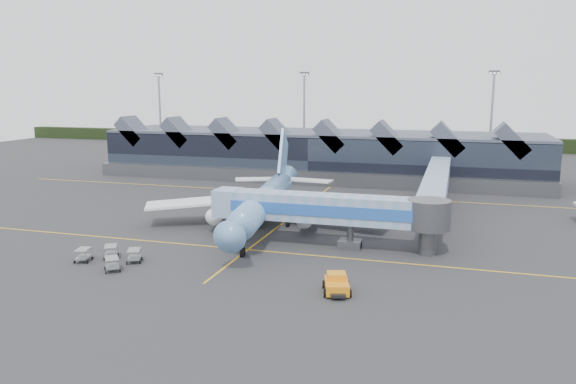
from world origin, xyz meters
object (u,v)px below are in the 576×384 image
(jet_bridge, at_px, (341,211))
(fuel_truck, at_px, (242,206))
(main_airliner, at_px, (266,199))
(pushback_tug, at_px, (337,284))

(jet_bridge, bearing_deg, fuel_truck, 149.16)
(main_airliner, distance_m, fuel_truck, 4.89)
(fuel_truck, bearing_deg, main_airliner, -42.05)
(jet_bridge, bearing_deg, main_airliner, 146.46)
(jet_bridge, distance_m, pushback_tug, 15.38)
(main_airliner, bearing_deg, jet_bridge, -41.26)
(jet_bridge, height_order, pushback_tug, jet_bridge)
(jet_bridge, relative_size, fuel_truck, 2.57)
(main_airliner, height_order, jet_bridge, main_airliner)
(jet_bridge, height_order, fuel_truck, jet_bridge)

